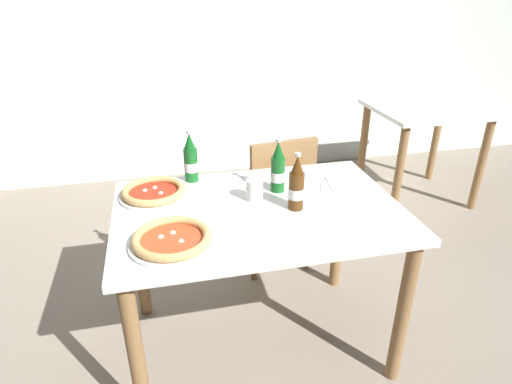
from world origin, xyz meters
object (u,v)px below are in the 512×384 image
object	(u,v)px
beer_bottle_left	(296,186)
beer_bottle_right	(278,169)
dining_table_main	(259,231)
dining_table_background	(424,127)
beer_bottle_center	(191,160)
napkin_with_cutlery	(326,186)
pizza_marinara_far	(154,192)
pizza_margherita_near	(172,240)
chair_behind_table	(275,195)
paper_cup	(254,190)

from	to	relation	value
beer_bottle_left	beer_bottle_right	bearing A→B (deg)	98.88
dining_table_main	beer_bottle_left	xyz separation A→B (m)	(0.15, -0.04, 0.22)
dining_table_background	beer_bottle_right	xyz separation A→B (m)	(-1.49, -1.12, 0.26)
beer_bottle_center	napkin_with_cutlery	size ratio (longest dim) A/B	1.10
pizza_marinara_far	napkin_with_cutlery	world-z (taller)	pizza_marinara_far
dining_table_background	pizza_margherita_near	xyz separation A→B (m)	(-1.98, -1.47, 0.18)
chair_behind_table	beer_bottle_right	world-z (taller)	beer_bottle_right
chair_behind_table	beer_bottle_right	bearing A→B (deg)	67.33
dining_table_background	beer_bottle_left	distance (m)	1.98
chair_behind_table	paper_cup	xyz separation A→B (m)	(-0.25, -0.53, 0.32)
beer_bottle_center	beer_bottle_left	bearing A→B (deg)	-43.85
pizza_marinara_far	beer_bottle_left	world-z (taller)	beer_bottle_left
beer_bottle_center	dining_table_background	bearing A→B (deg)	26.47
pizza_marinara_far	dining_table_background	bearing A→B (deg)	27.48
dining_table_background	pizza_marinara_far	xyz separation A→B (m)	(-2.04, -1.06, 0.18)
pizza_margherita_near	beer_bottle_right	xyz separation A→B (m)	(0.49, 0.35, 0.08)
dining_table_main	paper_cup	xyz separation A→B (m)	(-0.00, 0.08, 0.16)
dining_table_main	pizza_margherita_near	distance (m)	0.44
pizza_marinara_far	beer_bottle_right	distance (m)	0.56
dining_table_main	dining_table_background	distance (m)	2.05
pizza_margherita_near	pizza_marinara_far	world-z (taller)	same
pizza_marinara_far	beer_bottle_left	distance (m)	0.63
pizza_margherita_near	beer_bottle_center	world-z (taller)	beer_bottle_center
dining_table_main	paper_cup	world-z (taller)	paper_cup
pizza_margherita_near	paper_cup	world-z (taller)	paper_cup
pizza_marinara_far	beer_bottle_left	size ratio (longest dim) A/B	1.21
dining_table_main	beer_bottle_left	distance (m)	0.27
napkin_with_cutlery	beer_bottle_right	bearing A→B (deg)	177.39
napkin_with_cutlery	paper_cup	bearing A→B (deg)	-170.91
beer_bottle_right	dining_table_main	bearing A→B (deg)	-130.34
chair_behind_table	pizza_margherita_near	xyz separation A→B (m)	(-0.61, -0.81, 0.29)
dining_table_main	pizza_marinara_far	bearing A→B (deg)	154.13
chair_behind_table	napkin_with_cutlery	bearing A→B (deg)	95.16
dining_table_main	pizza_marinara_far	distance (m)	0.49
dining_table_main	beer_bottle_center	xyz separation A→B (m)	(-0.25, 0.34, 0.22)
pizza_margherita_near	chair_behind_table	bearing A→B (deg)	52.92
chair_behind_table	paper_cup	size ratio (longest dim) A/B	8.95
pizza_marinara_far	paper_cup	size ratio (longest dim) A/B	3.15
pizza_margherita_near	napkin_with_cutlery	distance (m)	0.80
chair_behind_table	napkin_with_cutlery	distance (m)	0.56
pizza_marinara_far	beer_bottle_right	xyz separation A→B (m)	(0.55, -0.06, 0.08)
pizza_marinara_far	napkin_with_cutlery	bearing A→B (deg)	-5.45
pizza_margherita_near	paper_cup	distance (m)	0.46
dining_table_main	beer_bottle_right	distance (m)	0.29
napkin_with_cutlery	paper_cup	size ratio (longest dim) A/B	2.37
chair_behind_table	pizza_marinara_far	distance (m)	0.83
chair_behind_table	beer_bottle_left	bearing A→B (deg)	73.76
beer_bottle_left	paper_cup	distance (m)	0.20
beer_bottle_right	napkin_with_cutlery	distance (m)	0.26
dining_table_main	beer_bottle_center	distance (m)	0.48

